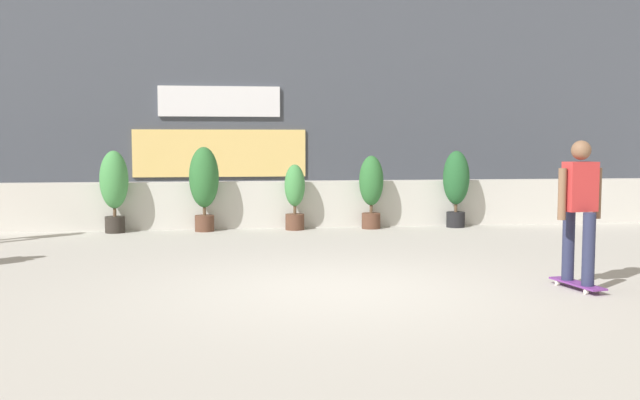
{
  "coord_description": "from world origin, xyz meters",
  "views": [
    {
      "loc": [
        -1.27,
        -8.06,
        1.69
      ],
      "look_at": [
        0.0,
        1.5,
        0.9
      ],
      "focal_mm": 40.57,
      "sensor_mm": 36.0,
      "label": 1
    }
  ],
  "objects_px": {
    "potted_plant_4": "(456,183)",
    "skater_mid_plaza": "(579,207)",
    "potted_plant_0": "(114,185)",
    "potted_plant_2": "(295,194)",
    "potted_plant_1": "(204,182)",
    "potted_plant_3": "(371,187)"
  },
  "relations": [
    {
      "from": "potted_plant_1",
      "to": "potted_plant_3",
      "type": "distance_m",
      "value": 3.18
    },
    {
      "from": "potted_plant_4",
      "to": "skater_mid_plaza",
      "type": "relative_size",
      "value": 0.88
    },
    {
      "from": "potted_plant_0",
      "to": "potted_plant_1",
      "type": "xyz_separation_m",
      "value": [
        1.63,
        0.0,
        0.05
      ]
    },
    {
      "from": "potted_plant_4",
      "to": "potted_plant_1",
      "type": "bearing_deg",
      "value": 180.0
    },
    {
      "from": "potted_plant_1",
      "to": "skater_mid_plaza",
      "type": "relative_size",
      "value": 0.93
    },
    {
      "from": "potted_plant_2",
      "to": "potted_plant_3",
      "type": "height_order",
      "value": "potted_plant_3"
    },
    {
      "from": "potted_plant_0",
      "to": "skater_mid_plaza",
      "type": "bearing_deg",
      "value": -44.67
    },
    {
      "from": "skater_mid_plaza",
      "to": "potted_plant_3",
      "type": "bearing_deg",
      "value": 101.3
    },
    {
      "from": "potted_plant_4",
      "to": "skater_mid_plaza",
      "type": "xyz_separation_m",
      "value": [
        -0.51,
        -5.93,
        0.07
      ]
    },
    {
      "from": "potted_plant_1",
      "to": "potted_plant_4",
      "type": "xyz_separation_m",
      "value": [
        4.87,
        -0.0,
        -0.05
      ]
    },
    {
      "from": "potted_plant_2",
      "to": "potted_plant_1",
      "type": "bearing_deg",
      "value": 180.0
    },
    {
      "from": "potted_plant_1",
      "to": "potted_plant_3",
      "type": "height_order",
      "value": "potted_plant_1"
    },
    {
      "from": "potted_plant_2",
      "to": "potted_plant_4",
      "type": "relative_size",
      "value": 0.83
    },
    {
      "from": "potted_plant_1",
      "to": "skater_mid_plaza",
      "type": "xyz_separation_m",
      "value": [
        4.36,
        -5.93,
        0.02
      ]
    },
    {
      "from": "potted_plant_3",
      "to": "potted_plant_4",
      "type": "xyz_separation_m",
      "value": [
        1.69,
        0.0,
        0.07
      ]
    },
    {
      "from": "potted_plant_3",
      "to": "potted_plant_4",
      "type": "height_order",
      "value": "potted_plant_4"
    },
    {
      "from": "skater_mid_plaza",
      "to": "potted_plant_2",
      "type": "bearing_deg",
      "value": 114.19
    },
    {
      "from": "potted_plant_0",
      "to": "potted_plant_3",
      "type": "height_order",
      "value": "potted_plant_0"
    },
    {
      "from": "potted_plant_3",
      "to": "potted_plant_1",
      "type": "bearing_deg",
      "value": 180.0
    },
    {
      "from": "potted_plant_2",
      "to": "potted_plant_3",
      "type": "relative_size",
      "value": 0.88
    },
    {
      "from": "potted_plant_0",
      "to": "skater_mid_plaza",
      "type": "relative_size",
      "value": 0.89
    },
    {
      "from": "potted_plant_1",
      "to": "potted_plant_3",
      "type": "xyz_separation_m",
      "value": [
        3.18,
        -0.0,
        -0.12
      ]
    }
  ]
}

